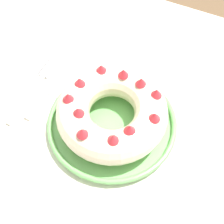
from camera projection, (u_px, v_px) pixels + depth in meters
name	position (u px, v px, depth m)	size (l,w,h in m)	color
ground_plane	(115.00, 219.00, 1.34)	(8.00, 8.00, 0.00)	brown
dining_table	(116.00, 157.00, 0.78)	(1.16, 0.97, 0.76)	silver
serving_dish	(112.00, 123.00, 0.70)	(0.29, 0.29, 0.02)	#6BB760
bundt_cake	(112.00, 112.00, 0.66)	(0.24, 0.24, 0.09)	beige
fork	(36.00, 85.00, 0.76)	(0.02, 0.21, 0.01)	white
serving_knife	(20.00, 92.00, 0.75)	(0.02, 0.24, 0.01)	white
cake_knife	(45.00, 94.00, 0.75)	(0.02, 0.18, 0.01)	white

